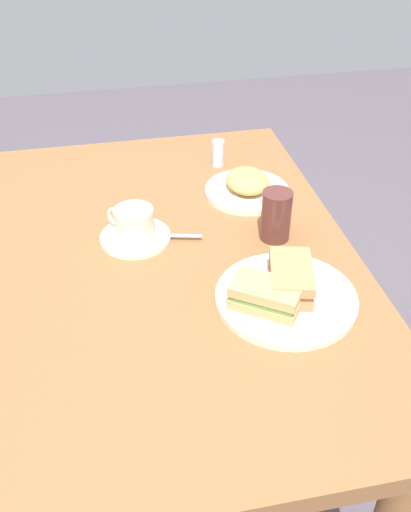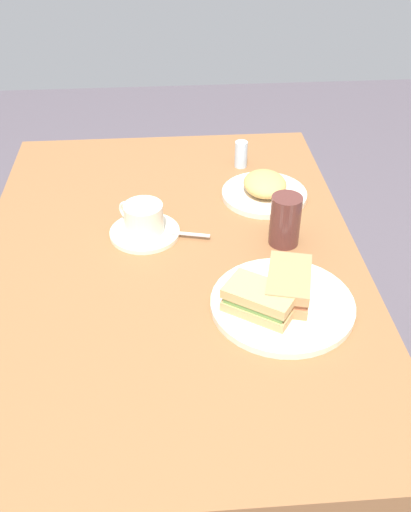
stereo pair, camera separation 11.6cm
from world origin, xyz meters
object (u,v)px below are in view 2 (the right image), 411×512
(dining_table, at_px, (169,301))
(salt_shaker, at_px, (239,154))
(spoon, at_px, (177,233))
(side_plate, at_px, (262,194))
(coffee_saucer, at_px, (143,233))
(sandwich_plate, at_px, (280,304))
(sandwich_back, at_px, (257,300))
(sandwich_front, at_px, (286,285))
(coffee_cup, at_px, (141,217))
(drinking_glass, at_px, (283,221))

(dining_table, bearing_deg, salt_shaker, -27.58)
(spoon, relative_size, side_plate, 0.49)
(coffee_saucer, height_order, spoon, spoon)
(sandwich_plate, xyz_separation_m, side_plate, (0.39, -0.03, 0.00))
(side_plate, height_order, salt_shaker, salt_shaker)
(sandwich_back, bearing_deg, side_plate, -10.24)
(sandwich_front, relative_size, side_plate, 0.72)
(sandwich_back, height_order, salt_shaker, salt_shaker)
(coffee_saucer, height_order, coffee_cup, coffee_cup)
(sandwich_front, height_order, coffee_saucer, sandwich_front)
(side_plate, xyz_separation_m, salt_shaker, (0.16, 0.04, 0.03))
(side_plate, bearing_deg, sandwich_back, 169.76)
(coffee_cup, xyz_separation_m, side_plate, (0.14, -0.28, -0.04))
(sandwich_plate, height_order, spoon, spoon)
(drinking_glass, bearing_deg, side_plate, 3.44)
(coffee_saucer, height_order, side_plate, side_plate)
(salt_shaker, distance_m, drinking_glass, 0.35)
(sandwich_back, height_order, coffee_cup, coffee_cup)
(coffee_saucer, relative_size, salt_shaker, 2.21)
(coffee_cup, xyz_separation_m, spoon, (-0.02, -0.08, -0.03))
(coffee_cup, bearing_deg, spoon, -104.17)
(coffee_saucer, distance_m, salt_shaker, 0.39)
(sandwich_back, bearing_deg, dining_table, 38.50)
(spoon, height_order, salt_shaker, salt_shaker)
(coffee_cup, relative_size, salt_shaker, 1.43)
(coffee_saucer, xyz_separation_m, side_plate, (0.14, -0.28, 0.00))
(sandwich_front, relative_size, coffee_cup, 1.49)
(sandwich_plate, xyz_separation_m, spoon, (0.24, 0.18, 0.01))
(dining_table, height_order, sandwich_front, sandwich_front)
(side_plate, bearing_deg, sandwich_front, 177.47)
(dining_table, xyz_separation_m, sandwich_front, (-0.16, -0.22, 0.17))
(sandwich_back, height_order, drinking_glass, drinking_glass)
(dining_table, bearing_deg, coffee_cup, 32.92)
(side_plate, bearing_deg, coffee_saucer, 115.82)
(sandwich_back, height_order, spoon, sandwich_back)
(dining_table, relative_size, salt_shaker, 16.49)
(sandwich_plate, bearing_deg, sandwich_back, 113.65)
(sandwich_front, relative_size, salt_shaker, 2.13)
(coffee_saucer, relative_size, coffee_cup, 1.54)
(coffee_saucer, height_order, salt_shaker, salt_shaker)
(salt_shaker, bearing_deg, coffee_cup, 139.86)
(spoon, relative_size, drinking_glass, 0.88)
(side_plate, bearing_deg, dining_table, 132.99)
(coffee_cup, bearing_deg, drinking_glass, -100.21)
(coffee_saucer, xyz_separation_m, salt_shaker, (0.30, -0.25, 0.03))
(salt_shaker, bearing_deg, drinking_glass, -172.13)
(salt_shaker, relative_size, drinking_glass, 0.62)
(sandwich_back, height_order, coffee_saucer, sandwich_back)
(sandwich_front, height_order, sandwich_back, sandwich_front)
(sandwich_back, relative_size, side_plate, 0.71)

